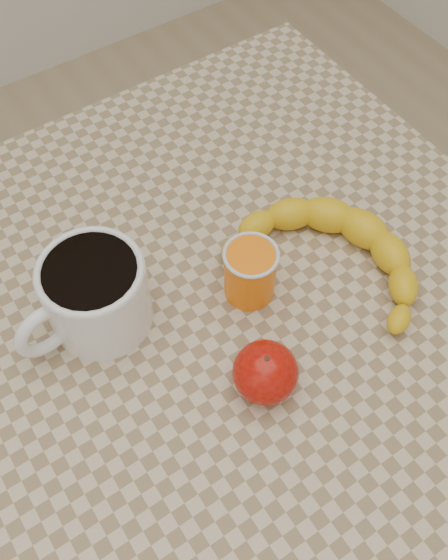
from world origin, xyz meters
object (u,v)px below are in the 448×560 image
coffee_mug (93,294)px  apple (265,372)px  table (224,322)px  orange_juice_glass (250,272)px  banana (333,256)px

coffee_mug → apple: bearing=-57.9°
table → orange_juice_glass: 0.13m
coffee_mug → banana: 0.30m
orange_juice_glass → apple: (-0.06, -0.12, -0.01)m
apple → orange_juice_glass: bearing=62.6°
table → coffee_mug: size_ratio=4.49×
coffee_mug → orange_juice_glass: (0.17, -0.07, -0.02)m
table → coffee_mug: (-0.15, 0.05, 0.14)m
orange_juice_glass → apple: 0.13m
table → banana: 0.18m
table → banana: size_ratio=2.30×
banana → apple: bearing=-171.4°
orange_juice_glass → banana: (0.11, -0.03, -0.02)m
coffee_mug → apple: 0.22m
apple → banana: 0.19m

